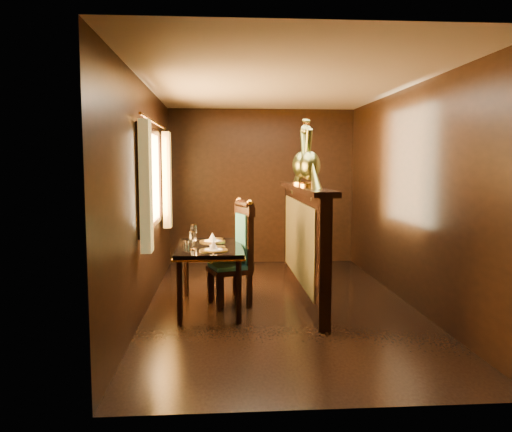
{
  "coord_description": "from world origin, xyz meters",
  "views": [
    {
      "loc": [
        -0.67,
        -5.61,
        1.62
      ],
      "look_at": [
        -0.25,
        0.36,
        0.99
      ],
      "focal_mm": 35.0,
      "sensor_mm": 36.0,
      "label": 1
    }
  ],
  "objects_px": {
    "chair_left": "(238,250)",
    "chair_right": "(239,249)",
    "peacock_right": "(302,153)",
    "peacock_left": "(310,153)",
    "dining_table": "(209,252)"
  },
  "relations": [
    {
      "from": "chair_left",
      "to": "chair_right",
      "type": "height_order",
      "value": "chair_left"
    },
    {
      "from": "chair_left",
      "to": "chair_right",
      "type": "distance_m",
      "value": 0.14
    },
    {
      "from": "chair_right",
      "to": "peacock_right",
      "type": "relative_size",
      "value": 1.53
    },
    {
      "from": "chair_left",
      "to": "peacock_right",
      "type": "relative_size",
      "value": 1.56
    },
    {
      "from": "peacock_left",
      "to": "peacock_right",
      "type": "bearing_deg",
      "value": 90.0
    },
    {
      "from": "chair_right",
      "to": "chair_left",
      "type": "bearing_deg",
      "value": -116.1
    },
    {
      "from": "dining_table",
      "to": "chair_left",
      "type": "xyz_separation_m",
      "value": [
        0.33,
        0.15,
        -0.01
      ]
    },
    {
      "from": "chair_left",
      "to": "peacock_left",
      "type": "bearing_deg",
      "value": -24.99
    },
    {
      "from": "dining_table",
      "to": "peacock_right",
      "type": "bearing_deg",
      "value": 26.64
    },
    {
      "from": "peacock_left",
      "to": "peacock_right",
      "type": "xyz_separation_m",
      "value": [
        0.0,
        0.53,
        0.01
      ]
    },
    {
      "from": "dining_table",
      "to": "peacock_right",
      "type": "distance_m",
      "value": 1.68
    },
    {
      "from": "chair_right",
      "to": "dining_table",
      "type": "bearing_deg",
      "value": -158.58
    },
    {
      "from": "peacock_right",
      "to": "chair_right",
      "type": "bearing_deg",
      "value": -160.27
    },
    {
      "from": "peacock_right",
      "to": "dining_table",
      "type": "bearing_deg",
      "value": -153.03
    },
    {
      "from": "chair_right",
      "to": "peacock_left",
      "type": "xyz_separation_m",
      "value": [
        0.78,
        -0.25,
        1.12
      ]
    }
  ]
}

